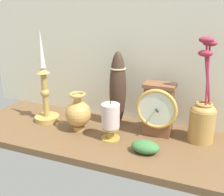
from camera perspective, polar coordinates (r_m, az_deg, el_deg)
ground_plane at (r=96.73cm, az=-2.33°, el=-8.22°), size 100.00×36.00×2.40cm
back_wall at (r=103.51cm, az=1.68°, el=13.21°), size 120.00×2.00×65.00cm
mantel_clock at (r=93.02cm, az=9.77°, el=-2.32°), size 14.00×9.36×18.48cm
candlestick_tall_left at (r=105.94cm, az=-14.06°, el=0.91°), size 9.55×9.55×35.30cm
brass_vase_bulbous at (r=97.20cm, az=-7.18°, el=-3.21°), size 9.36×9.36×14.07cm
brass_vase_jar at (r=92.76cm, az=18.68°, el=-3.66°), size 8.45×8.45×34.66cm
pillar_candle_front at (r=89.69cm, az=-0.31°, el=-4.60°), size 6.50×6.50×13.82cm
tall_ceramic_vase at (r=98.50cm, az=1.23°, el=1.96°), size 6.17×6.17×27.94cm
ivy_sprig at (r=84.71cm, az=7.05°, el=-10.24°), size 8.80×6.16×3.84cm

